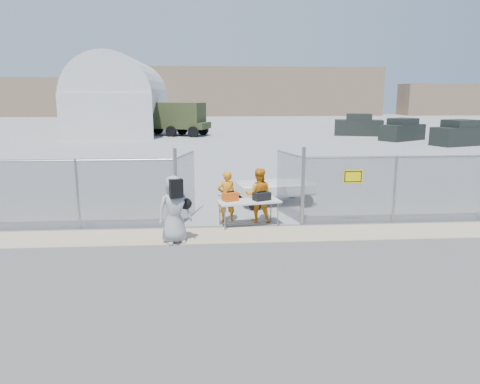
{
  "coord_description": "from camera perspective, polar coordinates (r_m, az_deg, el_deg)",
  "views": [
    {
      "loc": [
        -1.06,
        -12.33,
        4.13
      ],
      "look_at": [
        0.0,
        2.0,
        1.1
      ],
      "focal_mm": 35.0,
      "sensor_mm": 36.0,
      "label": 1
    }
  ],
  "objects": [
    {
      "name": "utility_trailer",
      "position": [
        17.8,
        4.25,
        -0.1
      ],
      "size": [
        3.87,
        2.41,
        0.88
      ],
      "primitive_type": null,
      "rotation": [
        0.0,
        0.0,
        0.16
      ],
      "color": "silver",
      "rests_on": "ground"
    },
    {
      "name": "quonset_hangar",
      "position": [
        53.09,
        -14.2,
        11.41
      ],
      "size": [
        9.0,
        18.0,
        8.0
      ],
      "primitive_type": null,
      "color": "silver",
      "rests_on": "ground"
    },
    {
      "name": "visitor",
      "position": [
        13.18,
        -8.01,
        -2.12
      ],
      "size": [
        1.1,
        0.91,
        1.93
      ],
      "primitive_type": "imported",
      "rotation": [
        0.0,
        0.0,
        0.36
      ],
      "color": "#98989F",
      "rests_on": "ground"
    },
    {
      "name": "military_truck",
      "position": [
        47.57,
        -7.97,
        8.78
      ],
      "size": [
        7.28,
        4.82,
        3.26
      ],
      "primitive_type": null,
      "rotation": [
        0.0,
        0.0,
        -0.37
      ],
      "color": "#313B1D",
      "rests_on": "ground"
    },
    {
      "name": "black_duffel",
      "position": [
        14.76,
        2.67,
        -0.53
      ],
      "size": [
        0.61,
        0.51,
        0.26
      ],
      "primitive_type": "cube",
      "rotation": [
        0.0,
        0.0,
        0.46
      ],
      "color": "black",
      "rests_on": "folding_table"
    },
    {
      "name": "ground",
      "position": [
        13.05,
        0.65,
        -6.55
      ],
      "size": [
        160.0,
        160.0,
        0.0
      ],
      "primitive_type": "plane",
      "color": "#545454"
    },
    {
      "name": "security_worker_right",
      "position": [
        15.23,
        2.28,
        -0.39
      ],
      "size": [
        0.95,
        0.78,
        1.78
      ],
      "primitive_type": "imported",
      "rotation": [
        0.0,
        0.0,
        3.01
      ],
      "color": "orange",
      "rests_on": "ground"
    },
    {
      "name": "distant_hills",
      "position": [
        90.54,
        -0.39,
        12.14
      ],
      "size": [
        140.0,
        6.0,
        9.0
      ],
      "primitive_type": null,
      "color": "#7F684F",
      "rests_on": "ground"
    },
    {
      "name": "security_worker_left",
      "position": [
        15.27,
        -1.63,
        -0.53
      ],
      "size": [
        0.67,
        0.49,
        1.69
      ],
      "primitive_type": "imported",
      "rotation": [
        0.0,
        0.0,
        3.3
      ],
      "color": "orange",
      "rests_on": "ground"
    },
    {
      "name": "parked_vehicle_mid",
      "position": [
        48.78,
        14.25,
        7.93
      ],
      "size": [
        5.09,
        3.33,
        2.12
      ],
      "primitive_type": null,
      "rotation": [
        0.0,
        0.0,
        -0.28
      ],
      "color": "black",
      "rests_on": "ground"
    },
    {
      "name": "parked_vehicle_near",
      "position": [
        44.71,
        19.18,
        7.2
      ],
      "size": [
        4.66,
        3.92,
        1.94
      ],
      "primitive_type": null,
      "rotation": [
        0.0,
        0.0,
        0.56
      ],
      "color": "black",
      "rests_on": "ground"
    },
    {
      "name": "chain_link_fence",
      "position": [
        14.69,
        0.0,
        0.0
      ],
      "size": [
        40.0,
        0.2,
        2.2
      ],
      "primitive_type": null,
      "color": "gray",
      "rests_on": "ground"
    },
    {
      "name": "orange_bag",
      "position": [
        14.65,
        -1.18,
        -0.56
      ],
      "size": [
        0.53,
        0.47,
        0.28
      ],
      "primitive_type": "cube",
      "rotation": [
        0.0,
        0.0,
        0.47
      ],
      "color": "#E35610",
      "rests_on": "folding_table"
    },
    {
      "name": "folding_table",
      "position": [
        14.83,
        1.07,
        -2.6
      ],
      "size": [
        2.07,
        1.2,
        0.83
      ],
      "primitive_type": null,
      "rotation": [
        0.0,
        0.0,
        0.21
      ],
      "color": "silver",
      "rests_on": "ground"
    },
    {
      "name": "parked_vehicle_far",
      "position": [
        42.05,
        25.19,
        6.53
      ],
      "size": [
        4.9,
        3.41,
        2.02
      ],
      "primitive_type": null,
      "rotation": [
        0.0,
        0.0,
        0.34
      ],
      "color": "black",
      "rests_on": "ground"
    },
    {
      "name": "tarmac_inside",
      "position": [
        54.5,
        -3.12,
        7.55
      ],
      "size": [
        160.0,
        80.0,
        0.01
      ],
      "primitive_type": "cube",
      "color": "gray",
      "rests_on": "ground"
    },
    {
      "name": "dirt_strip",
      "position": [
        14.0,
        0.3,
        -5.23
      ],
      "size": [
        44.0,
        1.6,
        0.01
      ],
      "primitive_type": "cube",
      "color": "tan",
      "rests_on": "ground"
    }
  ]
}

